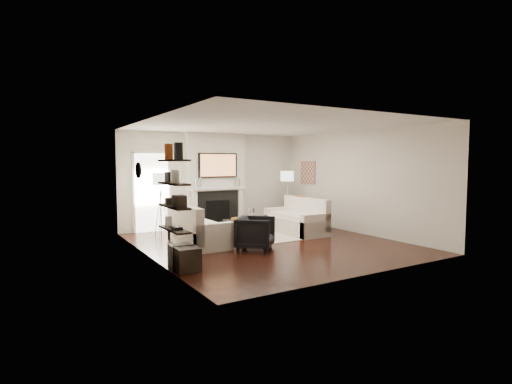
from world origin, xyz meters
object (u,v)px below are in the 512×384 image
ottoman_near (181,255)px  loveseat_left_base (199,236)px  lamp_left_shade (161,179)px  armchair (255,231)px  lamp_right_shade (287,176)px  loveseat_right_base (296,225)px  coffee_table (246,220)px

ottoman_near → loveseat_left_base: bearing=57.5°
lamp_left_shade → armchair: bearing=-63.5°
loveseat_left_base → lamp_right_shade: size_ratio=4.50×
loveseat_right_base → lamp_right_shade: 2.03m
loveseat_right_base → armchair: size_ratio=2.34×
loveseat_left_base → loveseat_right_base: 2.79m
lamp_right_shade → ottoman_near: lamp_right_shade is taller
lamp_left_shade → ottoman_near: (-0.62, -3.08, -1.25)m
coffee_table → armchair: 1.62m
coffee_table → lamp_left_shade: 2.40m
coffee_table → lamp_right_shade: 2.50m
loveseat_right_base → armchair: 2.22m
loveseat_left_base → lamp_left_shade: 1.99m
armchair → loveseat_right_base: bearing=-17.3°
lamp_left_shade → lamp_right_shade: size_ratio=1.00×
lamp_left_shade → ottoman_near: lamp_left_shade is taller
loveseat_right_base → armchair: armchair is taller
coffee_table → armchair: bearing=-112.7°
coffee_table → ottoman_near: bearing=-140.9°
loveseat_right_base → lamp_left_shade: 3.69m
loveseat_right_base → lamp_right_shade: size_ratio=4.50×
loveseat_left_base → lamp_left_shade: size_ratio=4.50×
coffee_table → lamp_right_shade: size_ratio=2.75×
loveseat_right_base → armchair: bearing=-149.8°
loveseat_right_base → lamp_right_shade: bearing=63.1°
loveseat_left_base → armchair: armchair is taller
loveseat_left_base → lamp_right_shade: (3.52, 1.52, 1.24)m
loveseat_right_base → lamp_right_shade: lamp_right_shade is taller
lamp_left_shade → lamp_right_shade: bearing=0.2°
coffee_table → armchair: armchair is taller
loveseat_right_base → ottoman_near: (-3.79, -1.66, -0.01)m
loveseat_left_base → coffee_table: bearing=17.2°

